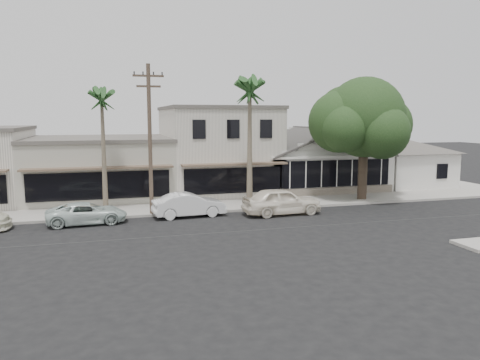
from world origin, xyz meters
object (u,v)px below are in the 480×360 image
object	(u,v)px
utility_pole	(150,136)
shade_tree	(362,120)
car_1	(189,205)
car_0	(282,201)
car_2	(87,213)

from	to	relation	value
utility_pole	shade_tree	world-z (taller)	utility_pole
utility_pole	car_1	bearing A→B (deg)	-21.30
utility_pole	car_1	world-z (taller)	utility_pole
car_0	shade_tree	size ratio (longest dim) A/B	0.56
car_0	shade_tree	bearing A→B (deg)	-69.13
car_1	car_0	bearing A→B (deg)	-103.89
car_0	car_2	world-z (taller)	car_0
utility_pole	shade_tree	size ratio (longest dim) A/B	1.03
car_1	shade_tree	size ratio (longest dim) A/B	0.50
car_1	car_2	distance (m)	5.83
car_2	shade_tree	distance (m)	19.32
car_0	car_2	distance (m)	11.40
utility_pole	car_0	size ratio (longest dim) A/B	1.86
car_2	car_1	bearing A→B (deg)	-90.46
utility_pole	car_0	bearing A→B (deg)	-12.86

